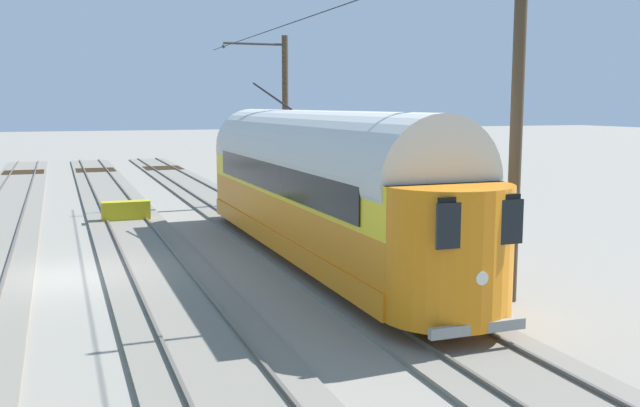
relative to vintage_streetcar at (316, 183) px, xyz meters
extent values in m
plane|color=gray|center=(6.72, -0.34, -2.26)|extent=(220.00, 220.00, 0.00)
cube|color=slate|center=(0.00, -0.34, -2.21)|extent=(2.80, 80.00, 0.10)
cube|color=#59544C|center=(0.72, -0.34, -2.12)|extent=(0.07, 80.00, 0.08)
cube|color=#59544C|center=(-0.72, -0.34, -2.12)|extent=(0.07, 80.00, 0.08)
cube|color=#47331E|center=(0.00, -32.34, -2.15)|extent=(2.50, 0.24, 0.08)
cube|color=#47331E|center=(0.00, -31.69, -2.15)|extent=(2.50, 0.24, 0.08)
cube|color=#47331E|center=(0.00, -31.04, -2.15)|extent=(2.50, 0.24, 0.08)
cube|color=#47331E|center=(0.00, -30.39, -2.15)|extent=(2.50, 0.24, 0.08)
cube|color=#47331E|center=(0.00, -29.74, -2.15)|extent=(2.50, 0.24, 0.08)
cube|color=slate|center=(4.48, -0.34, -2.21)|extent=(2.80, 80.00, 0.10)
cube|color=#59544C|center=(5.20, -0.34, -2.12)|extent=(0.07, 80.00, 0.08)
cube|color=#59544C|center=(3.77, -0.34, -2.12)|extent=(0.07, 80.00, 0.08)
cube|color=#47331E|center=(4.48, -32.34, -2.15)|extent=(2.50, 0.24, 0.08)
cube|color=#47331E|center=(4.48, -31.69, -2.15)|extent=(2.50, 0.24, 0.08)
cube|color=#47331E|center=(4.48, -31.04, -2.15)|extent=(2.50, 0.24, 0.08)
cube|color=#47331E|center=(4.48, -30.39, -2.15)|extent=(2.50, 0.24, 0.08)
cube|color=#47331E|center=(4.48, -29.74, -2.15)|extent=(2.50, 0.24, 0.08)
cube|color=#59544C|center=(8.25, -0.34, -2.12)|extent=(0.07, 80.00, 0.08)
cube|color=#47331E|center=(8.97, -32.34, -2.15)|extent=(2.50, 0.24, 0.08)
cube|color=#47331E|center=(8.97, -31.69, -2.15)|extent=(2.50, 0.24, 0.08)
cube|color=#47331E|center=(8.97, -31.04, -2.15)|extent=(2.50, 0.24, 0.08)
cube|color=#47331E|center=(8.97, -30.39, -2.15)|extent=(2.50, 0.24, 0.08)
cube|color=#47331E|center=(8.97, -29.74, -2.15)|extent=(2.50, 0.24, 0.08)
cube|color=orange|center=(0.00, -0.01, -1.55)|extent=(2.65, 14.47, 0.55)
cube|color=orange|center=(0.00, -0.01, -0.80)|extent=(2.55, 14.47, 0.95)
cube|color=yellow|center=(0.00, -0.01, 0.20)|extent=(2.55, 14.47, 1.05)
cylinder|color=silver|center=(0.00, -0.01, 0.72)|extent=(2.65, 14.18, 2.65)
cylinder|color=orange|center=(0.00, 7.18, -0.55)|extent=(2.55, 2.55, 2.55)
cylinder|color=orange|center=(0.00, -7.19, -0.55)|extent=(2.55, 2.55, 2.55)
cube|color=black|center=(0.00, 8.31, 0.46)|extent=(1.63, 0.08, 0.36)
cube|color=black|center=(0.00, 8.35, 0.15)|extent=(1.73, 0.06, 0.80)
cube|color=black|center=(1.29, -0.01, 0.20)|extent=(0.04, 12.15, 0.80)
cube|color=black|center=(-1.30, -0.01, 0.20)|extent=(0.04, 12.15, 0.80)
cylinder|color=silver|center=(0.00, 8.44, -0.80)|extent=(0.24, 0.06, 0.24)
cube|color=gray|center=(0.00, 8.37, -1.73)|extent=(1.94, 0.12, 0.20)
cylinder|color=black|center=(0.00, -4.39, 2.51)|extent=(0.07, 4.44, 0.99)
cylinder|color=black|center=(0.72, 4.62, -1.70)|extent=(0.10, 0.76, 0.76)
cylinder|color=black|center=(-0.72, 4.62, -1.70)|extent=(0.10, 0.76, 0.76)
cylinder|color=black|center=(0.72, -4.64, -1.70)|extent=(0.10, 0.76, 0.76)
cylinder|color=black|center=(-0.72, -4.64, -1.70)|extent=(0.10, 0.76, 0.76)
cylinder|color=#423323|center=(-2.73, -11.44, 1.47)|extent=(0.28, 0.28, 7.46)
cylinder|color=#2D2D2D|center=(-1.37, -11.44, 4.81)|extent=(2.73, 0.10, 0.10)
sphere|color=#334733|center=(0.00, -11.44, 4.66)|extent=(0.16, 0.16, 0.16)
cylinder|color=#423323|center=(-2.73, 5.48, 1.47)|extent=(0.28, 0.28, 7.46)
cylinder|color=black|center=(-1.37, -11.44, 4.81)|extent=(2.73, 0.02, 0.02)
cylinder|color=black|center=(-1.53, -7.95, -1.71)|extent=(0.08, 0.08, 1.10)
cylinder|color=red|center=(-1.53, -7.95, -1.04)|extent=(0.30, 0.30, 0.03)
cylinder|color=#262626|center=(-1.35, -7.95, -1.91)|extent=(0.33, 0.04, 0.54)
cube|color=#B2A519|center=(4.48, -8.99, -1.86)|extent=(1.80, 0.60, 0.80)
camera|label=1|loc=(6.84, 18.75, 2.19)|focal=39.77mm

